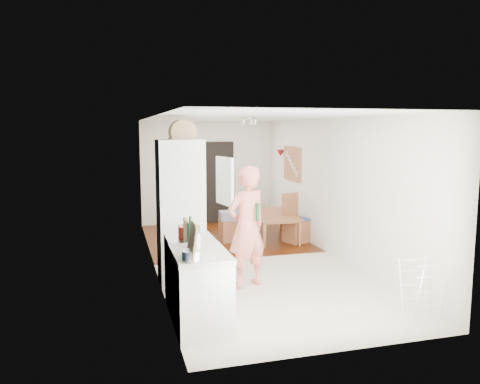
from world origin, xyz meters
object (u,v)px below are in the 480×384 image
drying_rack (423,291)px  stool (229,231)px  dining_table (275,228)px  dining_chair (297,218)px  person (247,216)px

drying_rack → stool: bearing=107.4°
stool → drying_rack: drying_rack is taller
dining_table → stool: 0.99m
dining_table → dining_chair: dining_chair is taller
dining_table → stool: bearing=92.9°
dining_table → drying_rack: (0.30, -4.46, 0.14)m
stool → drying_rack: (1.28, -4.49, 0.14)m
person → dining_table: size_ratio=1.59×
stool → drying_rack: size_ratio=0.62×
person → dining_chair: person is taller
person → stool: person is taller
dining_table → drying_rack: 4.47m
person → dining_table: bearing=-138.4°
person → drying_rack: 2.54m
dining_chair → stool: bearing=142.1°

